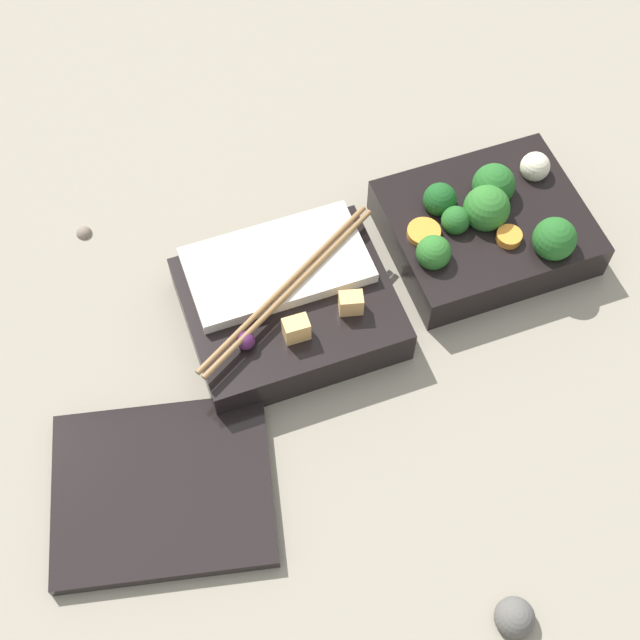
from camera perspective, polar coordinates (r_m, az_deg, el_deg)
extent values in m
plane|color=gray|center=(0.86, 3.57, 3.05)|extent=(3.00, 3.00, 0.00)
cube|color=black|center=(0.88, 10.45, 5.99)|extent=(0.18, 0.15, 0.04)
sphere|color=#236023|center=(0.85, 14.77, 5.04)|extent=(0.04, 0.04, 0.04)
sphere|color=#19511E|center=(0.86, 7.67, 7.65)|extent=(0.03, 0.03, 0.03)
sphere|color=#236023|center=(0.84, 8.67, 6.33)|extent=(0.03, 0.03, 0.03)
sphere|color=#2D7028|center=(0.85, 10.60, 7.06)|extent=(0.04, 0.04, 0.04)
sphere|color=#2D7028|center=(0.82, 7.28, 4.31)|extent=(0.03, 0.03, 0.03)
sphere|color=#236023|center=(0.87, 11.05, 8.48)|extent=(0.04, 0.04, 0.04)
cylinder|color=orange|center=(0.85, 12.00, 5.24)|extent=(0.03, 0.03, 0.01)
cylinder|color=orange|center=(0.84, 6.58, 5.75)|extent=(0.04, 0.04, 0.01)
sphere|color=beige|center=(0.90, 13.60, 9.52)|extent=(0.03, 0.03, 0.03)
cube|color=black|center=(0.81, -1.97, 0.73)|extent=(0.18, 0.15, 0.04)
cube|color=silver|center=(0.81, -2.77, 3.54)|extent=(0.16, 0.09, 0.01)
cube|color=#EAB266|center=(0.78, 2.00, 1.10)|extent=(0.02, 0.02, 0.02)
cube|color=#EAB266|center=(0.77, -1.52, -0.58)|extent=(0.02, 0.02, 0.02)
sphere|color=#4C1E4C|center=(0.77, -4.80, -1.32)|extent=(0.02, 0.02, 0.02)
cylinder|color=olive|center=(0.79, -2.24, 2.20)|extent=(0.20, 0.12, 0.01)
cylinder|color=olive|center=(0.78, -1.86, 1.93)|extent=(0.20, 0.12, 0.01)
cube|color=black|center=(0.76, -10.04, -10.61)|extent=(0.21, 0.19, 0.01)
sphere|color=#7A6B5B|center=(0.91, -14.90, 5.50)|extent=(0.02, 0.02, 0.02)
sphere|color=#595651|center=(0.74, 12.34, -18.10)|extent=(0.03, 0.03, 0.03)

